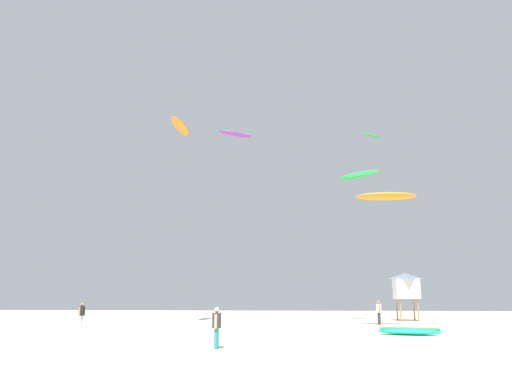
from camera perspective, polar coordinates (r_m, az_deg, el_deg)
ground_plane at (r=16.11m, az=-4.70°, el=-19.62°), size 120.00×120.00×0.00m
person_foreground at (r=20.51m, az=-4.68°, el=-15.33°), size 0.37×0.55×1.65m
person_midground at (r=39.01m, az=14.31°, el=-13.42°), size 0.40×0.59×1.79m
person_left at (r=35.59m, az=-19.90°, el=-13.33°), size 0.38×0.53×1.68m
kite_grounded_near at (r=28.91m, az=17.69°, el=-15.44°), size 3.59×1.80×0.42m
lifeguard_tower at (r=45.56m, az=17.30°, el=-10.51°), size 2.30×2.30×4.15m
kite_aloft_0 at (r=57.52m, az=13.46°, el=6.55°), size 2.51×2.10×0.48m
kite_aloft_1 at (r=42.87m, az=12.06°, el=2.03°), size 3.74×3.21×0.90m
kite_aloft_2 at (r=40.88m, az=-8.97°, el=7.69°), size 1.30×4.29×0.77m
kite_aloft_3 at (r=56.41m, az=-2.45°, el=6.88°), size 4.13×3.32×0.52m
kite_aloft_4 at (r=35.81m, az=15.10°, el=-0.49°), size 4.36×1.31×0.60m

